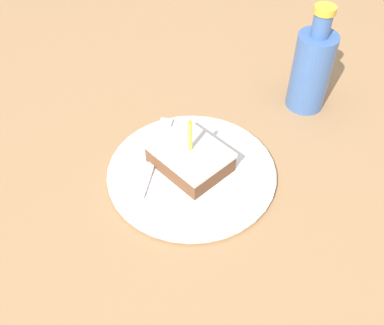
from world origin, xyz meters
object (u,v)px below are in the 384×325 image
(plate, at_px, (192,173))
(bottle, at_px, (312,69))
(cake_slice, at_px, (190,157))
(fork, at_px, (157,149))

(plate, height_order, bottle, bottle)
(cake_slice, bearing_deg, fork, 104.10)
(cake_slice, height_order, bottle, bottle)
(plate, height_order, cake_slice, cake_slice)
(plate, xyz_separation_m, fork, (-0.01, 0.08, 0.01))
(bottle, bearing_deg, cake_slice, 175.01)
(plate, bearing_deg, fork, 98.16)
(bottle, bearing_deg, fork, 163.19)
(fork, bearing_deg, cake_slice, -75.90)
(cake_slice, relative_size, fork, 0.74)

